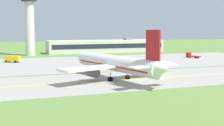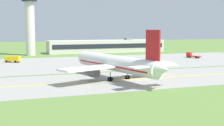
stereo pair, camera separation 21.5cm
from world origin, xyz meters
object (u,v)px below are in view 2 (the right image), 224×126
(service_truck_fuel, at_px, (13,59))
(service_truck_baggage, at_px, (192,55))
(service_truck_catering, at_px, (109,59))
(airplane_lead, at_px, (116,63))
(control_tower, at_px, (30,17))

(service_truck_fuel, bearing_deg, service_truck_baggage, -5.33)
(service_truck_catering, bearing_deg, airplane_lead, -106.81)
(control_tower, bearing_deg, service_truck_fuel, -107.23)
(airplane_lead, height_order, service_truck_fuel, airplane_lead)
(service_truck_catering, xyz_separation_m, control_tower, (-23.94, 46.42, 16.83))
(airplane_lead, relative_size, service_truck_catering, 6.28)
(service_truck_fuel, relative_size, service_truck_catering, 0.97)
(service_truck_catering, height_order, control_tower, control_tower)
(airplane_lead, xyz_separation_m, service_truck_catering, (10.67, 35.32, -2.60))
(control_tower, bearing_deg, service_truck_catering, -62.72)
(airplane_lead, distance_m, service_truck_baggage, 68.46)
(airplane_lead, xyz_separation_m, service_truck_fuel, (-22.92, 50.63, -2.60))
(airplane_lead, height_order, service_truck_catering, airplane_lead)
(service_truck_baggage, distance_m, control_tower, 78.13)
(service_truck_baggage, bearing_deg, service_truck_catering, -168.88)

